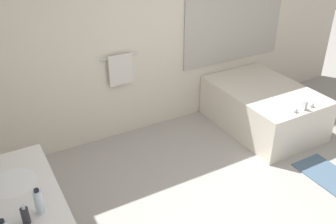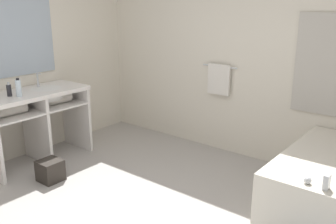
# 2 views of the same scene
# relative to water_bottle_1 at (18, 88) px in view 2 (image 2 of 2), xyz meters

# --- Properties ---
(wall_back_with_blinds) EXTENTS (7.40, 0.13, 2.70)m
(wall_back_with_blinds) POSITION_rel_water_bottle_1_xyz_m (1.81, 2.05, 0.33)
(wall_back_with_blinds) COLOR silver
(wall_back_with_blinds) RESTS_ON ground_plane
(vanity_counter) EXTENTS (0.62, 1.28, 0.91)m
(vanity_counter) POSITION_rel_water_bottle_1_xyz_m (-0.12, 0.27, -0.35)
(vanity_counter) COLOR white
(vanity_counter) RESTS_ON ground_plane
(sink_faucet) EXTENTS (0.09, 0.04, 0.18)m
(sink_faucet) POSITION_rel_water_bottle_1_xyz_m (-0.29, 0.44, -0.01)
(sink_faucet) COLOR silver
(sink_faucet) RESTS_ON vanity_counter
(water_bottle_1) EXTENTS (0.06, 0.06, 0.21)m
(water_bottle_1) POSITION_rel_water_bottle_1_xyz_m (0.00, 0.00, 0.00)
(water_bottle_1) COLOR silver
(water_bottle_1) RESTS_ON vanity_counter
(soap_dispenser) EXTENTS (0.05, 0.05, 0.16)m
(soap_dispenser) POSITION_rel_water_bottle_1_xyz_m (-0.11, -0.06, -0.03)
(soap_dispenser) COLOR #28282D
(soap_dispenser) RESTS_ON vanity_counter
(waste_bin) EXTENTS (0.25, 0.25, 0.24)m
(waste_bin) POSITION_rel_water_bottle_1_xyz_m (0.47, 0.01, -0.89)
(waste_bin) COLOR #2D2823
(waste_bin) RESTS_ON ground_plane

